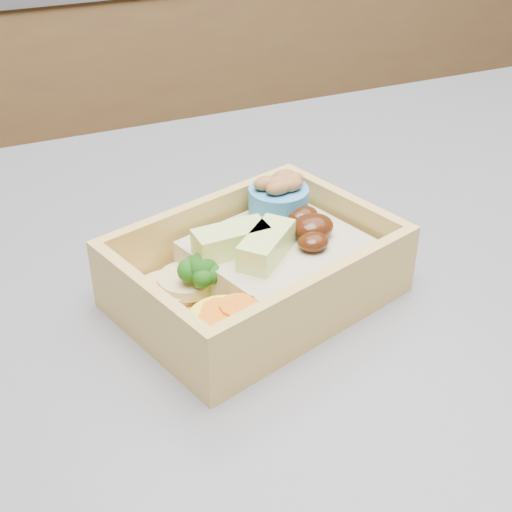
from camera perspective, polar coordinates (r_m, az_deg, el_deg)
name	(u,v)px	position (r m, az deg, el deg)	size (l,w,h in m)	color
bento_box	(260,266)	(0.43, 0.35, -0.83)	(0.18, 0.15, 0.06)	tan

